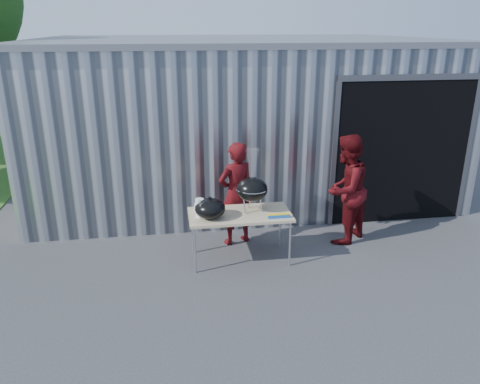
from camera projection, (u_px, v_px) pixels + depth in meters
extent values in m
plane|color=#353538|center=(227.00, 281.00, 6.51)|extent=(80.00, 80.00, 0.00)
cube|color=silver|center=(236.00, 113.00, 10.49)|extent=(8.00, 6.00, 3.00)
cube|color=slate|center=(235.00, 40.00, 9.96)|extent=(8.20, 6.20, 0.10)
cube|color=black|center=(387.00, 146.00, 8.66)|extent=(2.40, 1.20, 2.50)
cube|color=#4C4C51|center=(411.00, 77.00, 7.69)|extent=(2.52, 0.08, 0.10)
cube|color=tan|center=(240.00, 215.00, 6.87)|extent=(1.50, 0.75, 0.04)
cylinder|color=silver|center=(195.00, 250.00, 6.61)|extent=(0.03, 0.03, 0.71)
cylinder|color=silver|center=(290.00, 244.00, 6.80)|extent=(0.03, 0.03, 0.71)
cylinder|color=silver|center=(193.00, 232.00, 7.19)|extent=(0.03, 0.03, 0.71)
cylinder|color=silver|center=(280.00, 226.00, 7.39)|extent=(0.03, 0.03, 0.71)
ellipsoid|color=black|center=(252.00, 189.00, 6.84)|extent=(0.46, 0.46, 0.35)
cylinder|color=silver|center=(252.00, 188.00, 6.83)|extent=(0.47, 0.47, 0.02)
cylinder|color=silver|center=(252.00, 188.00, 6.83)|extent=(0.45, 0.45, 0.01)
cylinder|color=silver|center=(250.00, 200.00, 7.04)|extent=(0.02, 0.02, 0.24)
cylinder|color=silver|center=(245.00, 206.00, 6.83)|extent=(0.02, 0.02, 0.24)
cylinder|color=silver|center=(261.00, 205.00, 6.86)|extent=(0.02, 0.02, 0.24)
cylinder|color=#C26645|center=(243.00, 187.00, 6.80)|extent=(0.02, 0.14, 0.02)
cylinder|color=#C26645|center=(246.00, 187.00, 6.81)|extent=(0.02, 0.14, 0.02)
cylinder|color=#C26645|center=(249.00, 187.00, 6.82)|extent=(0.02, 0.14, 0.02)
cylinder|color=#C26645|center=(252.00, 187.00, 6.82)|extent=(0.02, 0.14, 0.02)
cylinder|color=#C26645|center=(255.00, 186.00, 6.83)|extent=(0.02, 0.14, 0.02)
cylinder|color=#C26645|center=(258.00, 186.00, 6.84)|extent=(0.02, 0.14, 0.02)
cylinder|color=#C26645|center=(261.00, 186.00, 6.84)|extent=(0.02, 0.14, 0.02)
cone|color=silver|center=(252.00, 168.00, 6.73)|extent=(0.20, 0.20, 0.55)
ellipsoid|color=black|center=(210.00, 209.00, 6.66)|extent=(0.44, 0.44, 0.29)
cylinder|color=black|center=(210.00, 198.00, 6.61)|extent=(0.05, 0.05, 0.03)
cylinder|color=white|center=(200.00, 208.00, 6.69)|extent=(0.12, 0.12, 0.28)
cube|color=white|center=(201.00, 208.00, 6.94)|extent=(0.20, 0.15, 0.10)
cube|color=#1B55B2|center=(279.00, 216.00, 6.70)|extent=(0.32, 0.06, 0.05)
cube|color=yellow|center=(279.00, 214.00, 6.69)|extent=(0.32, 0.06, 0.01)
imported|color=#47090D|center=(236.00, 194.00, 7.39)|extent=(0.72, 0.60, 1.68)
imported|color=#47090D|center=(345.00, 189.00, 7.45)|extent=(1.10, 1.07, 1.78)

